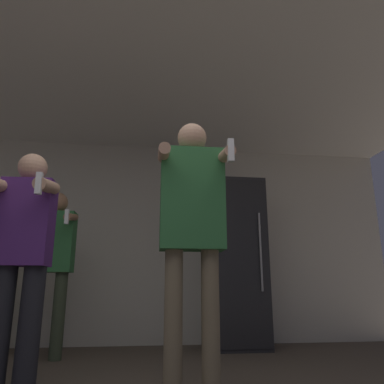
# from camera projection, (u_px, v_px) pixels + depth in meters

# --- Properties ---
(wall_back) EXTENTS (7.00, 0.06, 2.55)m
(wall_back) POSITION_uv_depth(u_px,v_px,m) (128.00, 240.00, 4.81)
(wall_back) COLOR beige
(wall_back) RESTS_ON ground_plane
(ceiling_slab) EXTENTS (7.00, 3.89, 0.05)m
(ceiling_slab) POSITION_uv_depth(u_px,v_px,m) (128.00, 77.00, 3.51)
(ceiling_slab) COLOR silver
(ceiling_slab) RESTS_ON wall_back
(refrigerator) EXTENTS (0.62, 0.76, 1.95)m
(refrigerator) POSITION_uv_depth(u_px,v_px,m) (235.00, 262.00, 4.52)
(refrigerator) COLOR #262628
(refrigerator) RESTS_ON ground_plane
(person_woman_foreground) EXTENTS (0.47, 0.45, 1.74)m
(person_woman_foreground) POSITION_uv_depth(u_px,v_px,m) (192.00, 221.00, 2.39)
(person_woman_foreground) COLOR #75664C
(person_woman_foreground) RESTS_ON ground_plane
(person_man_side) EXTENTS (0.43, 0.46, 1.59)m
(person_man_side) POSITION_uv_depth(u_px,v_px,m) (23.00, 254.00, 2.52)
(person_man_side) COLOR black
(person_man_side) RESTS_ON ground_plane
(person_spectator_back) EXTENTS (0.47, 0.47, 1.64)m
(person_spectator_back) POSITION_uv_depth(u_px,v_px,m) (52.00, 256.00, 3.77)
(person_spectator_back) COLOR #38422D
(person_spectator_back) RESTS_ON ground_plane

